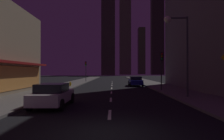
# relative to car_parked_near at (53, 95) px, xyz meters

# --- Properties ---
(ground_plane) EXTENTS (78.00, 136.00, 0.10)m
(ground_plane) POSITION_rel_car_parked_near_xyz_m (3.60, 26.59, -0.79)
(ground_plane) COLOR black
(sidewalk_right) EXTENTS (4.00, 76.00, 0.15)m
(sidewalk_right) POSITION_rel_car_parked_near_xyz_m (10.60, 26.59, -0.67)
(sidewalk_right) COLOR #605E59
(sidewalk_right) RESTS_ON ground
(sidewalk_left) EXTENTS (4.00, 76.00, 0.15)m
(sidewalk_left) POSITION_rel_car_parked_near_xyz_m (-3.40, 26.59, -0.67)
(sidewalk_left) COLOR #605E59
(sidewalk_left) RESTS_ON ground
(lane_marking_center) EXTENTS (0.16, 38.60, 0.01)m
(lane_marking_center) POSITION_rel_car_parked_near_xyz_m (3.60, 10.79, -0.73)
(lane_marking_center) COLOR silver
(lane_marking_center) RESTS_ON ground
(skyscraper_distant_tall) EXTENTS (8.23, 5.86, 68.81)m
(skyscraper_distant_tall) POSITION_rel_car_parked_near_xyz_m (0.85, 105.35, 33.66)
(skyscraper_distant_tall) COLOR #3F3C2F
(skyscraper_distant_tall) RESTS_ON ground
(skyscraper_distant_mid) EXTENTS (8.18, 6.77, 61.71)m
(skyscraper_distant_mid) POSITION_rel_car_parked_near_xyz_m (12.66, 129.53, 30.11)
(skyscraper_distant_mid) COLOR #534F3E
(skyscraper_distant_mid) RESTS_ON ground
(skyscraper_distant_short) EXTENTS (5.52, 8.17, 39.50)m
(skyscraper_distant_short) POSITION_rel_car_parked_near_xyz_m (28.08, 153.14, 19.01)
(skyscraper_distant_short) COLOR #3E3B2E
(skyscraper_distant_short) RESTS_ON ground
(skyscraper_distant_slender) EXTENTS (8.55, 5.60, 77.89)m
(skyscraper_distant_slender) POSITION_rel_car_parked_near_xyz_m (35.35, 125.71, 38.21)
(skyscraper_distant_slender) COLOR #2E2C22
(skyscraper_distant_slender) RESTS_ON ground
(car_parked_near) EXTENTS (1.98, 4.24, 1.45)m
(car_parked_near) POSITION_rel_car_parked_near_xyz_m (0.00, 0.00, 0.00)
(car_parked_near) COLOR silver
(car_parked_near) RESTS_ON ground
(car_parked_far) EXTENTS (1.98, 4.24, 1.45)m
(car_parked_far) POSITION_rel_car_parked_near_xyz_m (7.20, 17.42, 0.00)
(car_parked_far) COLOR navy
(car_parked_far) RESTS_ON ground
(fire_hydrant_far_left) EXTENTS (0.42, 0.30, 0.65)m
(fire_hydrant_far_left) POSITION_rel_car_parked_near_xyz_m (-2.30, 15.22, -0.29)
(fire_hydrant_far_left) COLOR gold
(fire_hydrant_far_left) RESTS_ON sidewalk_left
(traffic_light_near_right) EXTENTS (0.32, 0.48, 4.20)m
(traffic_light_near_right) POSITION_rel_car_parked_near_xyz_m (9.10, 9.10, 2.45)
(traffic_light_near_right) COLOR #2D2D2D
(traffic_light_near_right) RESTS_ON sidewalk_right
(traffic_light_far_left) EXTENTS (0.32, 0.48, 4.20)m
(traffic_light_far_left) POSITION_rel_car_parked_near_xyz_m (-1.90, 28.10, 2.45)
(traffic_light_far_left) COLOR #2D2D2D
(traffic_light_far_left) RESTS_ON sidewalk_left
(street_lamp_right) EXTENTS (1.96, 0.56, 6.58)m
(street_lamp_right) POSITION_rel_car_parked_near_xyz_m (8.98, 3.57, 4.33)
(street_lamp_right) COLOR #38383D
(street_lamp_right) RESTS_ON sidewalk_right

